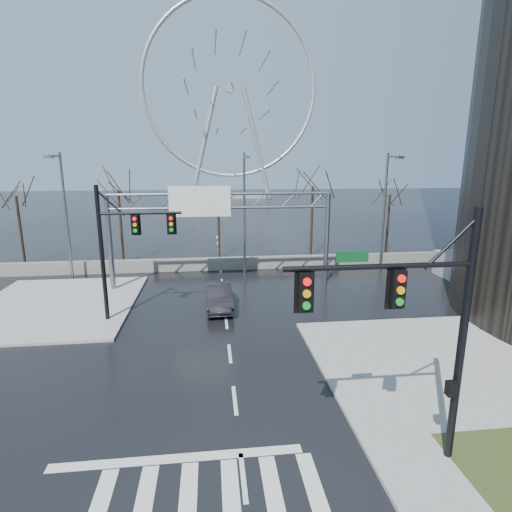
{
  "coord_description": "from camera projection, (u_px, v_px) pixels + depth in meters",
  "views": [
    {
      "loc": [
        -0.77,
        -14.1,
        9.16
      ],
      "look_at": [
        1.75,
        7.89,
        4.0
      ],
      "focal_mm": 28.0,
      "sensor_mm": 36.0,
      "label": 1
    }
  ],
  "objects": [
    {
      "name": "ground",
      "position": [
        235.0,
        400.0,
        15.81
      ],
      "size": [
        260.0,
        260.0,
        0.0
      ],
      "primitive_type": "plane",
      "color": "black",
      "rests_on": "ground"
    },
    {
      "name": "sidewalk_right_ext",
      "position": [
        443.0,
        360.0,
        18.84
      ],
      "size": [
        12.0,
        10.0,
        0.15
      ],
      "primitive_type": "cube",
      "color": "gray",
      "rests_on": "ground"
    },
    {
      "name": "sidewalk_far",
      "position": [
        56.0,
        305.0,
        26.18
      ],
      "size": [
        10.0,
        12.0,
        0.15
      ],
      "primitive_type": "cube",
      "color": "gray",
      "rests_on": "ground"
    },
    {
      "name": "barrier_wall",
      "position": [
        220.0,
        264.0,
        35.04
      ],
      "size": [
        52.0,
        0.5,
        1.1
      ],
      "primitive_type": "cube",
      "color": "slate",
      "rests_on": "ground"
    },
    {
      "name": "signal_mast_near",
      "position": [
        422.0,
        317.0,
        11.37
      ],
      "size": [
        5.52,
        0.41,
        8.0
      ],
      "color": "black",
      "rests_on": "ground"
    },
    {
      "name": "signal_mast_far",
      "position": [
        121.0,
        241.0,
        22.73
      ],
      "size": [
        4.72,
        0.41,
        8.0
      ],
      "color": "black",
      "rests_on": "ground"
    },
    {
      "name": "sign_gantry",
      "position": [
        216.0,
        219.0,
        29.07
      ],
      "size": [
        16.36,
        0.4,
        7.6
      ],
      "color": "slate",
      "rests_on": "ground"
    },
    {
      "name": "streetlight_left",
      "position": [
        64.0,
        207.0,
        30.71
      ],
      "size": [
        0.5,
        2.55,
        10.0
      ],
      "color": "slate",
      "rests_on": "ground"
    },
    {
      "name": "streetlight_mid",
      "position": [
        245.0,
        205.0,
        32.27
      ],
      "size": [
        0.5,
        2.55,
        10.0
      ],
      "color": "slate",
      "rests_on": "ground"
    },
    {
      "name": "streetlight_right",
      "position": [
        386.0,
        203.0,
        33.6
      ],
      "size": [
        0.5,
        2.55,
        10.0
      ],
      "color": "slate",
      "rests_on": "ground"
    },
    {
      "name": "tree_far_left",
      "position": [
        17.0,
        204.0,
        35.77
      ],
      "size": [
        3.5,
        3.5,
        7.0
      ],
      "color": "black",
      "rests_on": "ground"
    },
    {
      "name": "tree_left",
      "position": [
        119.0,
        199.0,
        36.19
      ],
      "size": [
        3.75,
        3.75,
        7.5
      ],
      "color": "black",
      "rests_on": "ground"
    },
    {
      "name": "tree_center",
      "position": [
        218.0,
        206.0,
        38.34
      ],
      "size": [
        3.25,
        3.25,
        6.5
      ],
      "color": "black",
      "rests_on": "ground"
    },
    {
      "name": "tree_right",
      "position": [
        313.0,
        195.0,
        38.14
      ],
      "size": [
        3.9,
        3.9,
        7.8
      ],
      "color": "black",
      "rests_on": "ground"
    },
    {
      "name": "tree_far_right",
      "position": [
        390.0,
        202.0,
        39.69
      ],
      "size": [
        3.4,
        3.4,
        6.8
      ],
      "color": "black",
      "rests_on": "ground"
    },
    {
      "name": "ferris_wheel",
      "position": [
        230.0,
        95.0,
        102.36
      ],
      "size": [
        45.0,
        6.0,
        50.91
      ],
      "color": "gray",
      "rests_on": "ground"
    },
    {
      "name": "car",
      "position": [
        219.0,
        296.0,
        25.75
      ],
      "size": [
        1.76,
        4.68,
        1.53
      ],
      "primitive_type": "imported",
      "rotation": [
        0.0,
        0.0,
        0.03
      ],
      "color": "black",
      "rests_on": "ground"
    }
  ]
}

